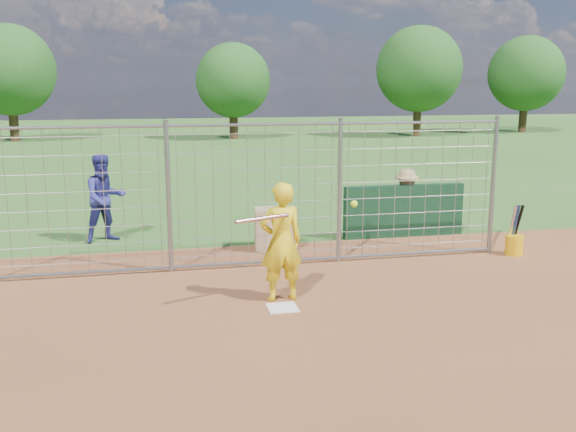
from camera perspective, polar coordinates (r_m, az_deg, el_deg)
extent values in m
plane|color=#2D591E|center=(9.54, -0.75, -7.82)|extent=(100.00, 100.00, 0.00)
plane|color=brown|center=(6.87, 4.43, -16.01)|extent=(18.00, 18.00, 0.00)
cube|color=silver|center=(9.36, -0.51, -8.17)|extent=(0.43, 0.43, 0.02)
cube|color=#11381E|center=(13.71, 10.25, 0.45)|extent=(2.60, 0.20, 1.10)
imported|color=yellow|center=(9.45, -0.61, -2.33)|extent=(0.70, 0.50, 1.79)
imported|color=navy|center=(13.53, -15.96, 1.54)|extent=(1.07, 0.96, 1.80)
imported|color=#9C8455|center=(13.80, 10.44, 1.21)|extent=(0.97, 0.63, 1.43)
cube|color=tan|center=(12.54, -1.13, -1.12)|extent=(0.86, 0.64, 0.80)
cylinder|color=silver|center=(8.98, -2.31, -0.21)|extent=(0.82, 0.38, 0.06)
sphere|color=#D1FB1A|center=(9.41, 5.90, 1.07)|extent=(0.10, 0.10, 0.10)
cylinder|color=#E3A60B|center=(12.84, 19.45, -2.46)|extent=(0.34, 0.34, 0.38)
cylinder|color=silver|center=(12.78, 19.26, -0.86)|extent=(0.09, 0.31, 0.83)
cylinder|color=navy|center=(12.82, 19.52, -0.84)|extent=(0.07, 0.25, 0.84)
cylinder|color=black|center=(12.84, 19.71, -0.83)|extent=(0.11, 0.27, 0.84)
cylinder|color=gray|center=(10.98, -10.57, 1.61)|extent=(0.08, 0.08, 2.60)
cylinder|color=gray|center=(11.46, 4.61, 2.20)|extent=(0.08, 0.08, 2.60)
cylinder|color=gray|center=(12.65, 17.75, 2.58)|extent=(0.08, 0.08, 2.60)
cylinder|color=gray|center=(10.98, -2.88, 8.11)|extent=(9.00, 0.05, 0.05)
cylinder|color=gray|center=(11.39, -2.76, -4.13)|extent=(9.00, 0.05, 0.05)
cube|color=gray|center=(11.13, -2.82, 1.67)|extent=(9.00, 0.02, 2.50)
cylinder|color=#3F2B19|center=(38.54, -23.22, 7.99)|extent=(0.50, 0.50, 2.52)
sphere|color=#26561E|center=(38.50, -23.54, 11.83)|extent=(4.90, 4.90, 4.90)
cylinder|color=#3F2B19|center=(37.18, -4.85, 8.50)|extent=(0.50, 0.50, 2.16)
sphere|color=#26561E|center=(37.12, -4.91, 11.93)|extent=(4.20, 4.20, 4.20)
cylinder|color=#3F2B19|center=(39.64, 11.41, 8.83)|extent=(0.50, 0.50, 2.59)
sphere|color=#26561E|center=(39.60, 11.57, 12.68)|extent=(5.04, 5.04, 5.04)
cylinder|color=#3F2B19|center=(44.71, 20.18, 8.57)|extent=(0.50, 0.50, 2.45)
sphere|color=#26561E|center=(44.67, 20.41, 11.79)|extent=(4.76, 4.76, 4.76)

